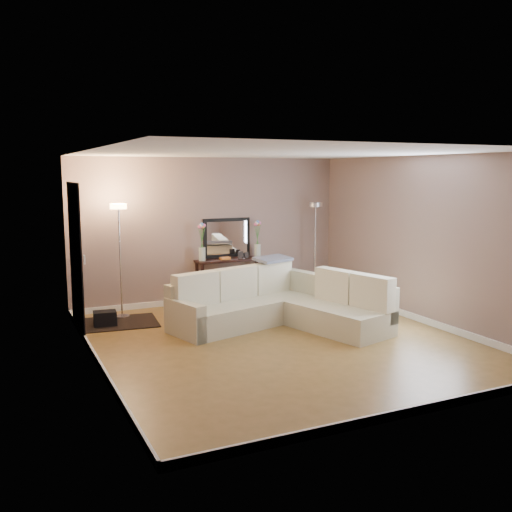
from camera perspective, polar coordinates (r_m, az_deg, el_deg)
name	(u,v)px	position (r m, az deg, el deg)	size (l,w,h in m)	color
floor	(280,342)	(8.06, 2.43, -8.55)	(5.00, 5.50, 0.01)	olive
ceiling	(281,152)	(7.72, 2.55, 10.32)	(5.00, 5.50, 0.01)	white
wall_back	(210,231)	(10.30, -4.62, 2.55)	(5.00, 0.02, 2.60)	gray
wall_front	(417,285)	(5.52, 15.83, -2.84)	(5.00, 0.02, 2.60)	gray
wall_left	(92,261)	(7.00, -16.06, -0.51)	(0.02, 5.50, 2.60)	gray
wall_right	(424,240)	(9.21, 16.49, 1.54)	(0.02, 5.50, 2.60)	gray
baseboard_back	(211,299)	(10.47, -4.49, -4.29)	(5.00, 0.03, 0.10)	white
baseboard_front	(410,412)	(5.90, 15.17, -14.79)	(5.00, 0.03, 0.10)	white
baseboard_left	(99,363)	(7.30, -15.46, -10.25)	(0.03, 5.50, 0.10)	white
baseboard_right	(420,319)	(9.42, 16.06, -6.04)	(0.03, 5.50, 0.10)	white
doorway	(76,258)	(8.70, -17.58, -0.22)	(0.02, 1.20, 2.20)	black
switch_plate	(84,260)	(7.85, -16.80, -0.35)	(0.02, 0.08, 0.12)	white
sectional_sofa	(278,305)	(8.80, 2.21, -4.90)	(3.00, 2.50, 0.87)	beige
throw_blanket	(273,259)	(9.41, 1.71, -0.29)	(0.62, 0.36, 0.05)	slate
console_table	(227,278)	(10.33, -2.97, -2.21)	(1.29, 0.37, 0.79)	black
leaning_mirror	(227,238)	(10.40, -2.94, 1.85)	(0.91, 0.06, 0.71)	black
table_decor	(231,257)	(10.26, -2.51, -0.11)	(0.54, 0.12, 0.13)	orange
flower_vase_left	(202,245)	(10.06, -5.43, 1.15)	(0.15, 0.12, 0.68)	silver
flower_vase_right	(257,241)	(10.48, 0.15, 1.48)	(0.15, 0.12, 0.68)	silver
floor_lamp_lit	(119,238)	(9.35, -13.50, 1.78)	(0.29, 0.29, 1.85)	silver
floor_lamp_unlit	(315,230)	(10.80, 5.95, 2.57)	(0.32, 0.32, 1.78)	silver
charcoal_rug	(118,323)	(9.23, -13.64, -6.51)	(1.21, 0.90, 0.02)	black
black_bag	(105,318)	(9.09, -14.86, -6.04)	(0.34, 0.24, 0.22)	black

